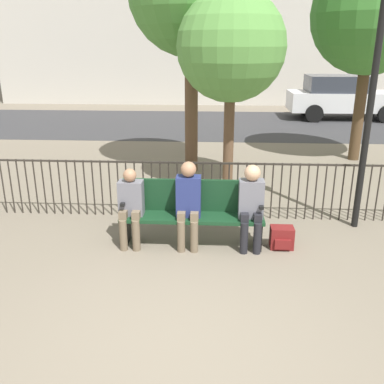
% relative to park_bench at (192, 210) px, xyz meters
% --- Properties ---
extents(ground_plane, '(80.00, 80.00, 0.00)m').
position_rel_park_bench_xyz_m(ground_plane, '(0.00, -2.28, -0.50)').
color(ground_plane, '#706656').
extents(park_bench, '(2.02, 0.45, 0.92)m').
position_rel_park_bench_xyz_m(park_bench, '(0.00, 0.00, 0.00)').
color(park_bench, '#14381E').
rests_on(park_bench, ground).
extents(seated_person_0, '(0.34, 0.39, 1.13)m').
position_rel_park_bench_xyz_m(seated_person_0, '(-0.85, -0.14, 0.13)').
color(seated_person_0, brown).
rests_on(seated_person_0, ground).
extents(seated_person_1, '(0.34, 0.39, 1.24)m').
position_rel_park_bench_xyz_m(seated_person_1, '(-0.05, -0.13, 0.19)').
color(seated_person_1, brown).
rests_on(seated_person_1, ground).
extents(seated_person_2, '(0.34, 0.39, 1.21)m').
position_rel_park_bench_xyz_m(seated_person_2, '(0.82, -0.13, 0.18)').
color(seated_person_2, black).
rests_on(seated_person_2, ground).
extents(backpack, '(0.32, 0.26, 0.31)m').
position_rel_park_bench_xyz_m(backpack, '(1.27, -0.11, -0.35)').
color(backpack, maroon).
rests_on(backpack, ground).
extents(fence_railing, '(9.01, 0.03, 0.95)m').
position_rel_park_bench_xyz_m(fence_railing, '(-0.02, 0.97, 0.06)').
color(fence_railing, '#2D2823').
rests_on(fence_railing, ground).
extents(tree_0, '(2.00, 2.00, 3.69)m').
position_rel_park_bench_xyz_m(tree_0, '(0.56, 2.53, 2.17)').
color(tree_0, brown).
rests_on(tree_0, ground).
extents(tree_2, '(2.70, 2.70, 4.73)m').
position_rel_park_bench_xyz_m(tree_2, '(3.76, 4.96, 2.86)').
color(tree_2, '#4C3823').
rests_on(tree_2, ground).
extents(lamp_post, '(0.28, 0.28, 3.69)m').
position_rel_park_bench_xyz_m(lamp_post, '(2.54, 0.72, 1.94)').
color(lamp_post, black).
rests_on(lamp_post, ground).
extents(street_surface, '(24.00, 6.00, 0.01)m').
position_rel_park_bench_xyz_m(street_surface, '(0.00, 9.72, -0.50)').
color(street_surface, '#333335').
rests_on(street_surface, ground).
extents(parked_car_0, '(4.20, 1.94, 1.62)m').
position_rel_park_bench_xyz_m(parked_car_0, '(5.11, 11.18, 0.34)').
color(parked_car_0, silver).
rests_on(parked_car_0, ground).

